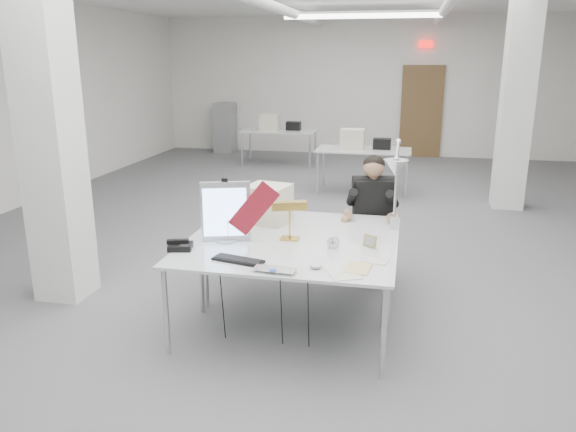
# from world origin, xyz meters

# --- Properties ---
(room_shell) EXTENTS (10.04, 14.04, 3.24)m
(room_shell) POSITION_xyz_m (0.04, 0.13, 1.69)
(room_shell) COLOR #57575A
(room_shell) RESTS_ON ground
(desk_main) EXTENTS (1.80, 0.90, 0.02)m
(desk_main) POSITION_xyz_m (0.00, -2.50, 0.74)
(desk_main) COLOR silver
(desk_main) RESTS_ON room_shell
(desk_second) EXTENTS (1.80, 0.90, 0.02)m
(desk_second) POSITION_xyz_m (0.00, -1.60, 0.74)
(desk_second) COLOR silver
(desk_second) RESTS_ON room_shell
(bg_desk_a) EXTENTS (1.60, 0.80, 0.02)m
(bg_desk_a) POSITION_xyz_m (0.20, 3.00, 0.74)
(bg_desk_a) COLOR silver
(bg_desk_a) RESTS_ON room_shell
(bg_desk_b) EXTENTS (1.60, 0.80, 0.02)m
(bg_desk_b) POSITION_xyz_m (-1.80, 5.20, 0.74)
(bg_desk_b) COLOR silver
(bg_desk_b) RESTS_ON room_shell
(filing_cabinet) EXTENTS (0.45, 0.55, 1.20)m
(filing_cabinet) POSITION_xyz_m (-3.50, 6.65, 0.60)
(filing_cabinet) COLOR gray
(filing_cabinet) RESTS_ON room_shell
(office_chair) EXTENTS (0.63, 0.63, 1.07)m
(office_chair) POSITION_xyz_m (0.61, -0.98, 0.53)
(office_chair) COLOR black
(office_chair) RESTS_ON room_shell
(seated_person) EXTENTS (0.58, 0.67, 0.87)m
(seated_person) POSITION_xyz_m (0.61, -1.03, 0.90)
(seated_person) COLOR black
(seated_person) RESTS_ON office_chair
(monitor) EXTENTS (0.41, 0.17, 0.52)m
(monitor) POSITION_xyz_m (-0.55, -2.23, 1.02)
(monitor) COLOR #B5B5BA
(monitor) RESTS_ON desk_main
(pennant) EXTENTS (0.42, 0.14, 0.47)m
(pennant) POSITION_xyz_m (-0.29, -2.26, 1.07)
(pennant) COLOR maroon
(pennant) RESTS_ON monitor
(keyboard) EXTENTS (0.43, 0.23, 0.02)m
(keyboard) POSITION_xyz_m (-0.30, -2.69, 0.76)
(keyboard) COLOR black
(keyboard) RESTS_ON desk_main
(laptop) EXTENTS (0.33, 0.23, 0.03)m
(laptop) POSITION_xyz_m (0.02, -2.89, 0.77)
(laptop) COLOR silver
(laptop) RESTS_ON desk_main
(mouse) EXTENTS (0.11, 0.09, 0.04)m
(mouse) POSITION_xyz_m (0.31, -2.72, 0.77)
(mouse) COLOR #B7B7BC
(mouse) RESTS_ON desk_main
(bankers_lamp) EXTENTS (0.36, 0.24, 0.38)m
(bankers_lamp) POSITION_xyz_m (-0.02, -2.08, 0.94)
(bankers_lamp) COLOR gold
(bankers_lamp) RESTS_ON desk_main
(desk_phone) EXTENTS (0.22, 0.21, 0.05)m
(desk_phone) POSITION_xyz_m (-0.85, -2.52, 0.78)
(desk_phone) COLOR black
(desk_phone) RESTS_ON desk_main
(picture_frame_left) EXTENTS (0.15, 0.08, 0.11)m
(picture_frame_left) POSITION_xyz_m (-0.62, -2.18, 0.81)
(picture_frame_left) COLOR #9B7843
(picture_frame_left) RESTS_ON desk_main
(picture_frame_right) EXTENTS (0.12, 0.10, 0.10)m
(picture_frame_right) POSITION_xyz_m (0.67, -2.13, 0.81)
(picture_frame_right) COLOR tan
(picture_frame_right) RESTS_ON desk_main
(desk_clock) EXTENTS (0.11, 0.06, 0.11)m
(desk_clock) POSITION_xyz_m (0.37, -2.22, 0.81)
(desk_clock) COLOR silver
(desk_clock) RESTS_ON desk_main
(paper_stack_a) EXTENTS (0.32, 0.37, 0.01)m
(paper_stack_a) POSITION_xyz_m (0.52, -2.76, 0.76)
(paper_stack_a) COLOR silver
(paper_stack_a) RESTS_ON desk_main
(paper_stack_b) EXTENTS (0.21, 0.27, 0.01)m
(paper_stack_b) POSITION_xyz_m (0.62, -2.66, 0.76)
(paper_stack_b) COLOR #D9C581
(paper_stack_b) RESTS_ON desk_main
(paper_stack_c) EXTENTS (0.22, 0.17, 0.01)m
(paper_stack_c) POSITION_xyz_m (0.74, -2.46, 0.76)
(paper_stack_c) COLOR beige
(paper_stack_c) RESTS_ON desk_main
(beige_monitor) EXTENTS (0.45, 0.43, 0.36)m
(beige_monitor) POSITION_xyz_m (-0.34, -1.59, 0.93)
(beige_monitor) COLOR beige
(beige_monitor) RESTS_ON desk_second
(architect_lamp) EXTENTS (0.53, 0.78, 0.95)m
(architect_lamp) POSITION_xyz_m (0.85, -1.79, 1.23)
(architect_lamp) COLOR #B9B9BE
(architect_lamp) RESTS_ON desk_second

